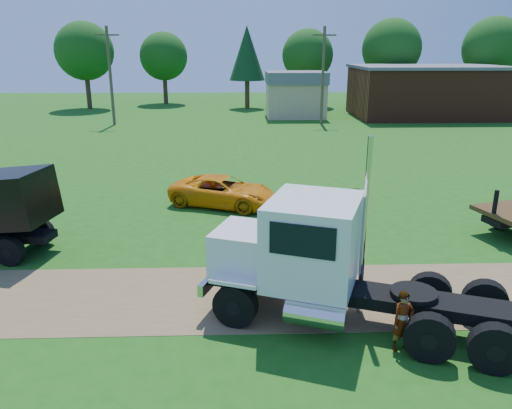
{
  "coord_description": "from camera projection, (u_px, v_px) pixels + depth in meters",
  "views": [
    {
      "loc": [
        -2.0,
        -13.51,
        7.21
      ],
      "look_at": [
        -1.4,
        4.12,
        1.6
      ],
      "focal_mm": 35.0,
      "sensor_mm": 36.0,
      "label": 1
    }
  ],
  "objects": [
    {
      "name": "tan_shed",
      "position": [
        296.0,
        94.0,
        52.61
      ],
      "size": [
        6.2,
        5.4,
        4.7
      ],
      "color": "tan",
      "rests_on": "ground"
    },
    {
      "name": "spectator_b",
      "position": [
        354.0,
        208.0,
        20.5
      ],
      "size": [
        0.98,
        0.86,
        1.7
      ],
      "primitive_type": "imported",
      "rotation": [
        0.0,
        0.0,
        3.44
      ],
      "color": "#999999",
      "rests_on": "ground"
    },
    {
      "name": "orange_pickup",
      "position": [
        223.0,
        191.0,
        23.47
      ],
      "size": [
        5.52,
        3.96,
        1.4
      ],
      "primitive_type": "imported",
      "rotation": [
        0.0,
        0.0,
        1.2
      ],
      "color": "orange",
      "rests_on": "ground"
    },
    {
      "name": "spectator_a",
      "position": [
        403.0,
        321.0,
        12.19
      ],
      "size": [
        0.66,
        0.52,
        1.58
      ],
      "primitive_type": "imported",
      "rotation": [
        0.0,
        0.0,
        0.28
      ],
      "color": "#999999",
      "rests_on": "ground"
    },
    {
      "name": "dirt_track",
      "position": [
        307.0,
        295.0,
        15.12
      ],
      "size": [
        120.0,
        4.2,
        0.01
      ],
      "primitive_type": "cube",
      "color": "brown",
      "rests_on": "ground"
    },
    {
      "name": "white_semi_tractor",
      "position": [
        316.0,
        259.0,
        13.45
      ],
      "size": [
        8.45,
        5.27,
        5.04
      ],
      "rotation": [
        0.0,
        0.0,
        -0.36
      ],
      "color": "black",
      "rests_on": "ground"
    },
    {
      "name": "ground",
      "position": [
        307.0,
        295.0,
        15.12
      ],
      "size": [
        140.0,
        140.0,
        0.0
      ],
      "primitive_type": "plane",
      "color": "#195412",
      "rests_on": "ground"
    },
    {
      "name": "tree_row",
      "position": [
        300.0,
        51.0,
        60.14
      ],
      "size": [
        55.09,
        13.43,
        10.63
      ],
      "color": "#342215",
      "rests_on": "ground"
    },
    {
      "name": "brick_building",
      "position": [
        427.0,
        91.0,
        52.99
      ],
      "size": [
        15.4,
        10.4,
        5.3
      ],
      "color": "maroon",
      "rests_on": "ground"
    },
    {
      "name": "utility_poles",
      "position": [
        323.0,
        74.0,
        47.22
      ],
      "size": [
        42.2,
        0.28,
        9.0
      ],
      "color": "brown",
      "rests_on": "ground"
    }
  ]
}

